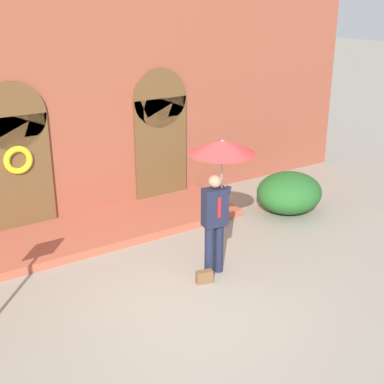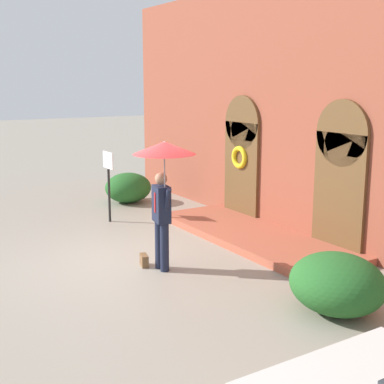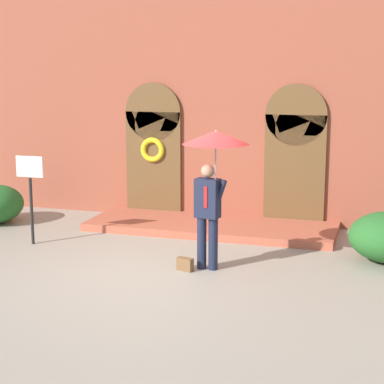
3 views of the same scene
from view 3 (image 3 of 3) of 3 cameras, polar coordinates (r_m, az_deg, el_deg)
name	(u,v)px [view 3 (image 3 of 3)]	position (r m, az deg, el deg)	size (l,w,h in m)	color
ground_plane	(163,273)	(10.77, -2.62, -7.24)	(80.00, 80.00, 0.00)	gray
building_facade	(225,100)	(14.23, 2.96, 8.19)	(14.00, 2.30, 5.60)	brown
person_with_umbrella	(214,158)	(10.55, 1.93, 3.05)	(1.10, 1.10, 2.36)	#191E33
handbag	(185,264)	(10.88, -0.62, -6.44)	(0.28, 0.12, 0.22)	brown
sign_post	(30,185)	(12.65, -14.17, 0.61)	(0.56, 0.06, 1.72)	black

